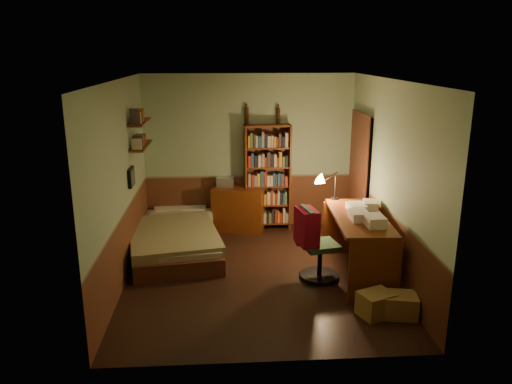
{
  "coord_description": "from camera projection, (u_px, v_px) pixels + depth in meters",
  "views": [
    {
      "loc": [
        -0.43,
        -6.24,
        2.94
      ],
      "look_at": [
        0.0,
        0.25,
        1.1
      ],
      "focal_mm": 35.0,
      "sensor_mm": 36.0,
      "label": 1
    }
  ],
  "objects": [
    {
      "name": "wall_right",
      "position": [
        390.0,
        180.0,
        6.58
      ],
      "size": [
        0.02,
        4.0,
        2.6
      ],
      "primitive_type": "cube",
      "color": "#8CA681",
      "rests_on": "ground"
    },
    {
      "name": "wall_shelf_lower",
      "position": [
        141.0,
        146.0,
        7.34
      ],
      "size": [
        0.2,
        0.9,
        0.03
      ],
      "primitive_type": "cube",
      "color": "#55250D",
      "rests_on": "wall_left"
    },
    {
      "name": "red_jacket",
      "position": [
        315.0,
        199.0,
        6.36
      ],
      "size": [
        0.25,
        0.42,
        0.48
      ],
      "primitive_type": "cube",
      "rotation": [
        0.0,
        0.0,
        -0.07
      ],
      "color": "maroon",
      "rests_on": "office_chair"
    },
    {
      "name": "door_trim",
      "position": [
        357.0,
        178.0,
        7.91
      ],
      "size": [
        0.02,
        0.98,
        2.08
      ],
      "primitive_type": "cube",
      "color": "#482216",
      "rests_on": "ground"
    },
    {
      "name": "bottle_left",
      "position": [
        247.0,
        116.0,
        8.18
      ],
      "size": [
        0.08,
        0.08,
        0.27
      ],
      "primitive_type": "cylinder",
      "rotation": [
        0.0,
        0.0,
        -0.03
      ],
      "color": "black",
      "rests_on": "bookshelf"
    },
    {
      "name": "framed_picture",
      "position": [
        131.0,
        177.0,
        6.95
      ],
      "size": [
        0.04,
        0.32,
        0.26
      ],
      "primitive_type": "cube",
      "color": "black",
      "rests_on": "wall_left"
    },
    {
      "name": "bottle_right",
      "position": [
        278.0,
        116.0,
        8.21
      ],
      "size": [
        0.08,
        0.08,
        0.26
      ],
      "primitive_type": "cylinder",
      "rotation": [
        0.0,
        0.0,
        0.11
      ],
      "color": "black",
      "rests_on": "bookshelf"
    },
    {
      "name": "desk_lamp",
      "position": [
        336.0,
        179.0,
        7.22
      ],
      "size": [
        0.23,
        0.23,
        0.61
      ],
      "primitive_type": "cone",
      "rotation": [
        0.0,
        0.0,
        -0.28
      ],
      "color": "black",
      "rests_on": "desk"
    },
    {
      "name": "ceiling",
      "position": [
        257.0,
        79.0,
        6.11
      ],
      "size": [
        3.5,
        4.0,
        0.02
      ],
      "primitive_type": "cube",
      "color": "silver",
      "rests_on": "wall_back"
    },
    {
      "name": "wall_left",
      "position": [
        120.0,
        185.0,
        6.36
      ],
      "size": [
        0.02,
        4.0,
        2.6
      ],
      "primitive_type": "cube",
      "color": "#8CA681",
      "rests_on": "ground"
    },
    {
      "name": "dresser",
      "position": [
        238.0,
        209.0,
        8.4
      ],
      "size": [
        0.92,
        0.61,
        0.75
      ],
      "primitive_type": "cube",
      "rotation": [
        0.0,
        0.0,
        -0.24
      ],
      "color": "#55250D",
      "rests_on": "ground"
    },
    {
      "name": "cardboard_box_a",
      "position": [
        376.0,
        304.0,
        5.73
      ],
      "size": [
        0.46,
        0.43,
        0.28
      ],
      "primitive_type": "cube",
      "rotation": [
        0.0,
        0.0,
        0.4
      ],
      "color": "olive",
      "rests_on": "ground"
    },
    {
      "name": "desk",
      "position": [
        358.0,
        246.0,
        6.67
      ],
      "size": [
        0.73,
        1.62,
        0.85
      ],
      "primitive_type": "cube",
      "rotation": [
        0.0,
        0.0,
        -0.05
      ],
      "color": "#55250D",
      "rests_on": "ground"
    },
    {
      "name": "bed",
      "position": [
        175.0,
        229.0,
        7.59
      ],
      "size": [
        1.49,
        2.37,
        0.66
      ],
      "primitive_type": "cube",
      "rotation": [
        0.0,
        0.0,
        0.14
      ],
      "color": "olive",
      "rests_on": "ground"
    },
    {
      "name": "wall_shelf_upper",
      "position": [
        140.0,
        122.0,
        7.24
      ],
      "size": [
        0.2,
        0.9,
        0.03
      ],
      "primitive_type": "cube",
      "color": "#55250D",
      "rests_on": "wall_left"
    },
    {
      "name": "doorway",
      "position": [
        360.0,
        178.0,
        7.91
      ],
      "size": [
        0.06,
        0.9,
        2.0
      ],
      "primitive_type": "cube",
      "color": "black",
      "rests_on": "ground"
    },
    {
      "name": "wall_back",
      "position": [
        249.0,
        152.0,
        8.4
      ],
      "size": [
        3.5,
        0.02,
        2.6
      ],
      "primitive_type": "cube",
      "color": "#8CA681",
      "rests_on": "ground"
    },
    {
      "name": "floor",
      "position": [
        257.0,
        275.0,
        6.83
      ],
      "size": [
        3.5,
        4.0,
        0.02
      ],
      "primitive_type": "cube",
      "color": "black",
      "rests_on": "ground"
    },
    {
      "name": "paper_stack",
      "position": [
        371.0,
        205.0,
        6.86
      ],
      "size": [
        0.25,
        0.3,
        0.11
      ],
      "primitive_type": "cube",
      "rotation": [
        0.0,
        0.0,
        -0.22
      ],
      "color": "silver",
      "rests_on": "desk"
    },
    {
      "name": "bookshelf",
      "position": [
        267.0,
        178.0,
        8.38
      ],
      "size": [
        0.78,
        0.31,
        1.79
      ],
      "primitive_type": "cube",
      "rotation": [
        0.0,
        0.0,
        0.1
      ],
      "color": "#55250D",
      "rests_on": "ground"
    },
    {
      "name": "cardboard_box_b",
      "position": [
        400.0,
        305.0,
        5.72
      ],
      "size": [
        0.43,
        0.37,
        0.27
      ],
      "primitive_type": "cube",
      "rotation": [
        0.0,
        0.0,
        -0.18
      ],
      "color": "olive",
      "rests_on": "ground"
    },
    {
      "name": "office_chair",
      "position": [
        320.0,
        247.0,
        6.59
      ],
      "size": [
        0.51,
        0.47,
        0.89
      ],
      "primitive_type": "cube",
      "rotation": [
        0.0,
        0.0,
        0.2
      ],
      "color": "#2E522E",
      "rests_on": "ground"
    },
    {
      "name": "mini_stereo",
      "position": [
        225.0,
        182.0,
        8.39
      ],
      "size": [
        0.31,
        0.24,
        0.15
      ],
      "primitive_type": "cube",
      "rotation": [
        0.0,
        0.0,
        -0.09
      ],
      "color": "#B2B2B7",
      "rests_on": "dresser"
    },
    {
      "name": "wall_front",
      "position": [
        272.0,
        238.0,
        4.54
      ],
      "size": [
        3.5,
        0.02,
        2.6
      ],
      "primitive_type": "cube",
      "color": "#8CA681",
      "rests_on": "ground"
    }
  ]
}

